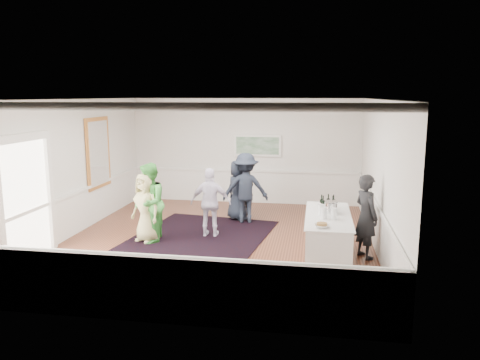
% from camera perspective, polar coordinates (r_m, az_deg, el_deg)
% --- Properties ---
extents(floor, '(8.00, 8.00, 0.00)m').
position_cam_1_polar(floor, '(10.80, -2.70, -7.40)').
color(floor, brown).
rests_on(floor, ground).
extents(ceiling, '(7.00, 8.00, 0.02)m').
position_cam_1_polar(ceiling, '(10.29, -2.85, 9.83)').
color(ceiling, white).
rests_on(ceiling, wall_back).
extents(wall_left, '(0.02, 8.00, 3.20)m').
position_cam_1_polar(wall_left, '(11.67, -19.83, 1.40)').
color(wall_left, white).
rests_on(wall_left, floor).
extents(wall_right, '(0.02, 8.00, 3.20)m').
position_cam_1_polar(wall_right, '(10.29, 16.66, 0.46)').
color(wall_right, white).
rests_on(wall_right, floor).
extents(wall_back, '(7.00, 0.02, 3.20)m').
position_cam_1_polar(wall_back, '(14.33, 0.58, 3.56)').
color(wall_back, white).
rests_on(wall_back, floor).
extents(wall_front, '(7.00, 0.02, 3.20)m').
position_cam_1_polar(wall_front, '(6.65, -10.02, -4.50)').
color(wall_front, white).
rests_on(wall_front, floor).
extents(wainscoting, '(7.00, 8.00, 1.00)m').
position_cam_1_polar(wainscoting, '(10.66, -2.72, -4.84)').
color(wainscoting, white).
rests_on(wainscoting, floor).
extents(mirror, '(0.05, 1.25, 1.85)m').
position_cam_1_polar(mirror, '(12.76, -16.88, 3.19)').
color(mirror, '#D7883F').
rests_on(mirror, wall_left).
extents(doorway, '(0.10, 1.78, 2.56)m').
position_cam_1_polar(doorway, '(10.08, -24.71, -1.31)').
color(doorway, white).
rests_on(doorway, wall_left).
extents(landscape_painting, '(1.44, 0.06, 0.66)m').
position_cam_1_polar(landscape_painting, '(14.20, 2.15, 4.22)').
color(landscape_painting, white).
rests_on(landscape_painting, wall_back).
extents(area_rug, '(3.48, 4.27, 0.02)m').
position_cam_1_polar(area_rug, '(10.98, -5.18, -7.09)').
color(area_rug, black).
rests_on(area_rug, floor).
extents(serving_table, '(0.89, 2.34, 0.95)m').
position_cam_1_polar(serving_table, '(9.55, 10.62, -6.97)').
color(serving_table, silver).
rests_on(serving_table, floor).
extents(bartender, '(0.67, 0.75, 1.73)m').
position_cam_1_polar(bartender, '(9.83, 15.12, -4.30)').
color(bartender, black).
rests_on(bartender, floor).
extents(guest_tan, '(0.92, 0.80, 1.59)m').
position_cam_1_polar(guest_tan, '(10.74, -11.37, -3.29)').
color(guest_tan, tan).
rests_on(guest_tan, floor).
extents(guest_green, '(0.84, 0.99, 1.80)m').
position_cam_1_polar(guest_green, '(10.68, -11.03, -2.78)').
color(guest_green, green).
rests_on(guest_green, floor).
extents(guest_lilac, '(0.97, 0.44, 1.62)m').
position_cam_1_polar(guest_lilac, '(10.94, -3.60, -2.77)').
color(guest_lilac, silver).
rests_on(guest_lilac, floor).
extents(guest_dark_a, '(1.27, 0.86, 1.82)m').
position_cam_1_polar(guest_dark_a, '(12.12, 0.67, -0.99)').
color(guest_dark_a, '#1D2331').
rests_on(guest_dark_a, floor).
extents(guest_dark_b, '(0.68, 0.51, 1.70)m').
position_cam_1_polar(guest_dark_b, '(12.95, 0.33, -0.54)').
color(guest_dark_b, black).
rests_on(guest_dark_b, floor).
extents(guest_navy, '(0.93, 0.87, 1.60)m').
position_cam_1_polar(guest_navy, '(12.38, -0.22, -1.27)').
color(guest_navy, '#1D2331').
rests_on(guest_navy, floor).
extents(wine_bottles, '(0.32, 0.27, 0.31)m').
position_cam_1_polar(wine_bottles, '(9.90, 10.66, -2.60)').
color(wine_bottles, black).
rests_on(wine_bottles, serving_table).
extents(juice_pitchers, '(0.35, 0.36, 0.24)m').
position_cam_1_polar(juice_pitchers, '(9.18, 10.49, -3.84)').
color(juice_pitchers, '#6DB841').
rests_on(juice_pitchers, serving_table).
extents(ice_bucket, '(0.26, 0.26, 0.25)m').
position_cam_1_polar(ice_bucket, '(9.57, 11.07, -3.31)').
color(ice_bucket, silver).
rests_on(ice_bucket, serving_table).
extents(nut_bowl, '(0.27, 0.27, 0.07)m').
position_cam_1_polar(nut_bowl, '(8.55, 9.95, -5.45)').
color(nut_bowl, white).
rests_on(nut_bowl, serving_table).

